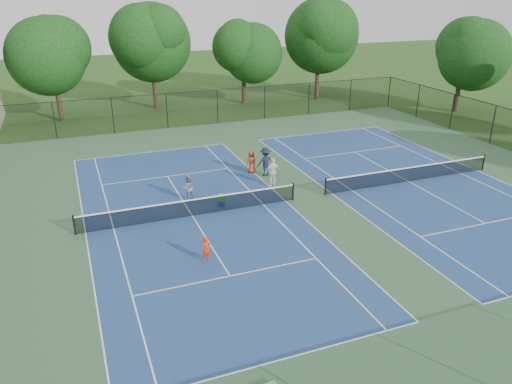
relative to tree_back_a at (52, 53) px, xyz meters
name	(u,v)px	position (x,y,z in m)	size (l,w,h in m)	color
ground	(309,198)	(13.00, -24.00, -6.04)	(140.00, 140.00, 0.00)	#234716
court_pad	(309,197)	(13.00, -24.00, -6.03)	(36.00, 36.00, 0.01)	#335B38
tennis_court_left	(192,214)	(6.00, -24.00, -5.94)	(12.00, 23.83, 1.07)	navy
tennis_court_right	(409,180)	(20.00, -24.00, -5.94)	(12.00, 23.83, 1.07)	navy
perimeter_fence	(310,172)	(13.00, -24.00, -4.44)	(36.08, 36.08, 3.02)	black
tree_back_a	(52,53)	(0.00, 0.00, 0.00)	(6.80, 6.80, 9.15)	#2D2116
tree_back_b	(151,40)	(9.00, 2.00, 0.56)	(7.60, 7.60, 10.03)	#2D2116
tree_back_c	(243,49)	(18.00, 1.00, -0.56)	(6.00, 6.00, 8.40)	#2D2116
tree_back_d	(319,33)	(26.00, 0.00, 0.79)	(7.80, 7.80, 10.37)	#2D2116
tree_side_e	(464,50)	(36.00, -10.00, -0.23)	(6.60, 6.60, 8.87)	#2D2116
child_player	(206,249)	(5.44, -28.79, -5.44)	(0.44, 0.29, 1.20)	red
instructor	(188,188)	(6.34, -21.82, -5.27)	(0.75, 0.58, 1.54)	gray
bystander_a	(273,172)	(11.74, -21.49, -5.14)	(1.05, 0.44, 1.79)	white
bystander_b	(265,162)	(12.00, -19.69, -5.10)	(1.21, 0.70, 1.88)	#161D31
bystander_c	(252,162)	(11.35, -18.86, -5.30)	(0.72, 0.47, 1.48)	#9A3A1C
ball_crate	(222,204)	(7.86, -23.33, -5.87)	(0.35, 0.32, 0.33)	navy
ball_hopper	(221,197)	(7.86, -23.33, -5.50)	(0.34, 0.28, 0.42)	green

